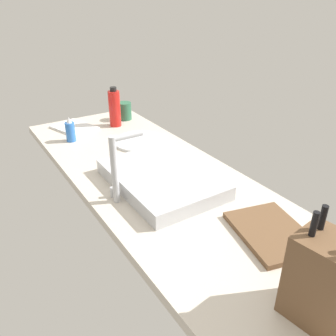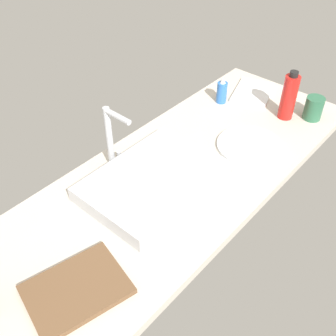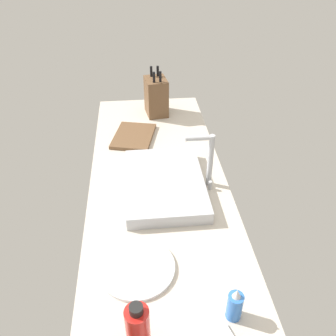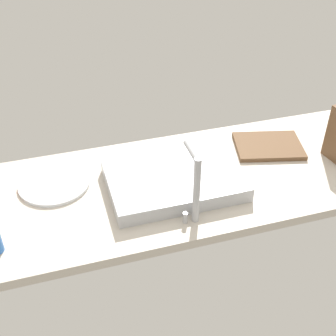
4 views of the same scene
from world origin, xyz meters
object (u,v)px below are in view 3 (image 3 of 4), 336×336
cutting_board (134,136)px  water_bottle (138,333)px  sink_basin (165,184)px  knife_block (156,96)px  faucet (208,157)px  soap_bottle (235,305)px  dinner_plate (137,268)px

cutting_board → water_bottle: bearing=-0.3°
sink_basin → cutting_board: (-43.92, -12.43, -1.81)cm
water_bottle → sink_basin: bearing=169.3°
knife_block → water_bottle: size_ratio=1.27×
water_bottle → faucet: bearing=156.0°
sink_basin → soap_bottle: (61.03, 14.62, 2.56)cm
faucet → cutting_board: (-42.78, -30.53, -13.42)cm
sink_basin → cutting_board: 45.68cm
cutting_board → dinner_plate: (85.16, -0.75, -0.30)cm
faucet → dinner_plate: faucet is taller
soap_bottle → faucet: bearing=176.8°
faucet → knife_block: (-69.18, -16.53, -3.47)cm
faucet → dinner_plate: bearing=-36.4°
soap_bottle → water_bottle: (8.00, -27.71, 4.67)cm
sink_basin → soap_bottle: bearing=13.5°
sink_basin → dinner_plate: size_ratio=1.83×
sink_basin → faucet: 21.54cm
cutting_board → dinner_plate: cutting_board is taller
knife_block → cutting_board: size_ratio=1.03×
faucet → water_bottle: (70.17, -31.19, -4.39)cm
knife_block → cutting_board: knife_block is taller
knife_block → soap_bottle: bearing=-2.4°
sink_basin → knife_block: 70.81cm
knife_block → dinner_plate: size_ratio=1.06×
sink_basin → cutting_board: size_ratio=1.78×
soap_bottle → dinner_plate: bearing=-125.5°
faucet → knife_block: size_ratio=0.91×
soap_bottle → sink_basin: bearing=-166.5°
faucet → water_bottle: faucet is taller
sink_basin → faucet: bearing=93.6°
dinner_plate → faucet: bearing=143.6°
knife_block → water_bottle: bearing=-14.1°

